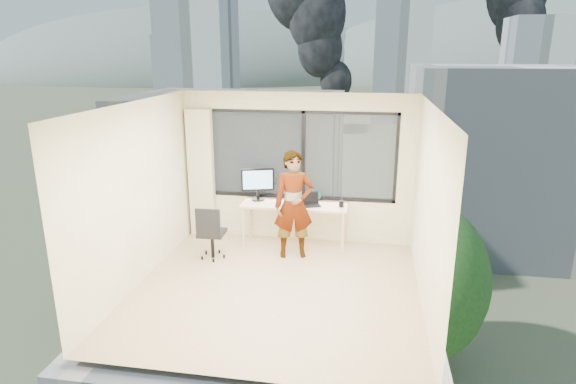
% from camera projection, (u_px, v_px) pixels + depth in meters
% --- Properties ---
extents(floor, '(4.00, 4.00, 0.01)m').
position_uv_depth(floor, '(276.00, 289.00, 6.88)').
color(floor, '#D5AB8A').
rests_on(floor, ground).
extents(ceiling, '(4.00, 4.00, 0.01)m').
position_uv_depth(ceiling, '(275.00, 105.00, 6.15)').
color(ceiling, white).
rests_on(ceiling, ground).
extents(wall_front, '(4.00, 0.01, 2.60)m').
position_uv_depth(wall_front, '(236.00, 264.00, 4.62)').
color(wall_front, beige).
rests_on(wall_front, ground).
extents(wall_left, '(0.01, 4.00, 2.60)m').
position_uv_depth(wall_left, '(137.00, 195.00, 6.83)').
color(wall_left, beige).
rests_on(wall_left, ground).
extents(wall_right, '(0.01, 4.00, 2.60)m').
position_uv_depth(wall_right, '(428.00, 210.00, 6.19)').
color(wall_right, beige).
rests_on(wall_right, ground).
extents(window_wall, '(3.30, 0.16, 1.55)m').
position_uv_depth(window_wall, '(300.00, 155.00, 8.33)').
color(window_wall, black).
rests_on(window_wall, ground).
extents(curtain, '(0.45, 0.14, 2.30)m').
position_uv_depth(curtain, '(201.00, 174.00, 8.61)').
color(curtain, '#F4E5BF').
rests_on(curtain, floor).
extents(desk, '(1.80, 0.60, 0.75)m').
position_uv_depth(desk, '(294.00, 224.00, 8.34)').
color(desk, beige).
rests_on(desk, floor).
extents(chair, '(0.48, 0.48, 0.91)m').
position_uv_depth(chair, '(212.00, 231.00, 7.80)').
color(chair, black).
rests_on(chair, floor).
extents(person, '(0.73, 0.57, 1.76)m').
position_uv_depth(person, '(294.00, 205.00, 7.76)').
color(person, '#2D2D33').
rests_on(person, floor).
extents(monitor, '(0.58, 0.28, 0.57)m').
position_uv_depth(monitor, '(258.00, 184.00, 8.37)').
color(monitor, black).
rests_on(monitor, desk).
extents(game_console, '(0.31, 0.27, 0.07)m').
position_uv_depth(game_console, '(306.00, 198.00, 8.43)').
color(game_console, white).
rests_on(game_console, desk).
extents(laptop, '(0.40, 0.41, 0.20)m').
position_uv_depth(laptop, '(311.00, 200.00, 8.10)').
color(laptop, black).
rests_on(laptop, desk).
extents(cellphone, '(0.12, 0.07, 0.01)m').
position_uv_depth(cellphone, '(314.00, 206.00, 8.09)').
color(cellphone, black).
rests_on(cellphone, desk).
extents(pen_cup, '(0.10, 0.10, 0.11)m').
position_uv_depth(pen_cup, '(341.00, 204.00, 8.06)').
color(pen_cup, black).
rests_on(pen_cup, desk).
extents(handbag, '(0.30, 0.22, 0.21)m').
position_uv_depth(handbag, '(314.00, 195.00, 8.37)').
color(handbag, '#0C454B').
rests_on(handbag, desk).
extents(exterior_ground, '(400.00, 400.00, 0.04)m').
position_uv_depth(exterior_ground, '(365.00, 120.00, 124.34)').
color(exterior_ground, '#515B3D').
rests_on(exterior_ground, ground).
extents(near_bldg_a, '(16.00, 12.00, 14.00)m').
position_uv_depth(near_bldg_a, '(238.00, 184.00, 38.67)').
color(near_bldg_a, beige).
rests_on(near_bldg_a, exterior_ground).
extents(near_bldg_b, '(14.00, 13.00, 16.00)m').
position_uv_depth(near_bldg_b, '(491.00, 160.00, 42.60)').
color(near_bldg_b, white).
rests_on(near_bldg_b, exterior_ground).
extents(far_tower_a, '(14.00, 14.00, 28.00)m').
position_uv_depth(far_tower_a, '(199.00, 66.00, 102.34)').
color(far_tower_a, silver).
rests_on(far_tower_a, exterior_ground).
extents(far_tower_b, '(13.00, 13.00, 30.00)m').
position_uv_depth(far_tower_b, '(400.00, 60.00, 118.83)').
color(far_tower_b, silver).
rests_on(far_tower_b, exterior_ground).
extents(far_tower_c, '(15.00, 15.00, 26.00)m').
position_uv_depth(far_tower_c, '(534.00, 66.00, 132.40)').
color(far_tower_c, silver).
rests_on(far_tower_c, exterior_ground).
extents(far_tower_d, '(16.00, 14.00, 22.00)m').
position_uv_depth(far_tower_d, '(184.00, 70.00, 159.21)').
color(far_tower_d, silver).
rests_on(far_tower_d, exterior_ground).
extents(hill_a, '(288.00, 216.00, 90.00)m').
position_uv_depth(hill_a, '(194.00, 76.00, 332.71)').
color(hill_a, slate).
rests_on(hill_a, exterior_ground).
extents(hill_b, '(300.00, 220.00, 96.00)m').
position_uv_depth(hill_b, '(534.00, 79.00, 297.55)').
color(hill_b, slate).
rests_on(hill_b, exterior_ground).
extents(tree_a, '(7.00, 7.00, 8.00)m').
position_uv_depth(tree_a, '(109.00, 252.00, 33.07)').
color(tree_a, '#1D511B').
rests_on(tree_a, exterior_ground).
extents(tree_b, '(7.60, 7.60, 9.00)m').
position_uv_depth(tree_b, '(414.00, 297.00, 25.95)').
color(tree_b, '#1D511B').
rests_on(tree_b, exterior_ground).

